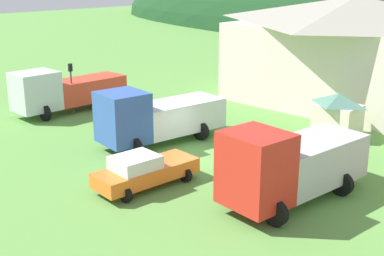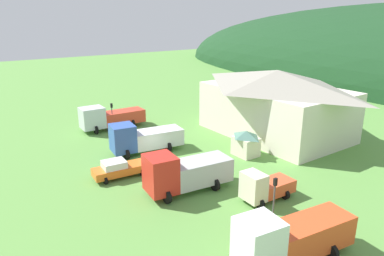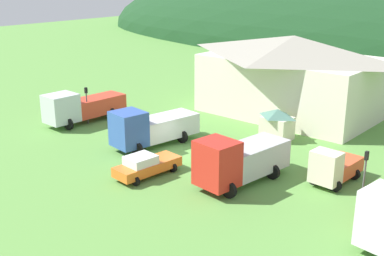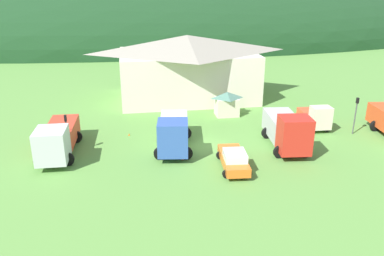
{
  "view_description": "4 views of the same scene",
  "coord_description": "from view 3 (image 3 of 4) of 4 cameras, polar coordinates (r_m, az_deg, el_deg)",
  "views": [
    {
      "loc": [
        18.2,
        -19.27,
        9.8
      ],
      "look_at": [
        0.07,
        -0.25,
        1.69
      ],
      "focal_mm": 47.88,
      "sensor_mm": 36.0,
      "label": 1
    },
    {
      "loc": [
        29.74,
        -16.52,
        14.36
      ],
      "look_at": [
        -0.04,
        4.37,
        2.78
      ],
      "focal_mm": 33.36,
      "sensor_mm": 36.0,
      "label": 2
    },
    {
      "loc": [
        25.17,
        -27.15,
        14.23
      ],
      "look_at": [
        1.72,
        -0.25,
        2.69
      ],
      "focal_mm": 45.74,
      "sensor_mm": 36.0,
      "label": 3
    },
    {
      "loc": [
        -6.75,
        -32.04,
        14.07
      ],
      "look_at": [
        -1.44,
        0.04,
        1.92
      ],
      "focal_mm": 36.29,
      "sensor_mm": 36.0,
      "label": 4
    }
  ],
  "objects": [
    {
      "name": "traffic_light_west",
      "position": [
        48.03,
        -12.18,
        3.06
      ],
      "size": [
        0.2,
        0.32,
        3.6
      ],
      "color": "#4C4C51",
      "rests_on": "ground"
    },
    {
      "name": "crane_truck_red",
      "position": [
        33.91,
        5.43,
        -3.7
      ],
      "size": [
        3.85,
        7.71,
        3.63
      ],
      "rotation": [
        0.0,
        0.0,
        -1.68
      ],
      "color": "red",
      "rests_on": "ground"
    },
    {
      "name": "ground_plane",
      "position": [
        39.67,
        -1.64,
        -3.11
      ],
      "size": [
        200.0,
        200.0,
        0.0
      ],
      "primitive_type": "plane",
      "color": "#5B9342"
    },
    {
      "name": "box_truck_blue",
      "position": [
        41.15,
        -4.89,
        0.09
      ],
      "size": [
        3.95,
        8.07,
        3.42
      ],
      "rotation": [
        0.0,
        0.0,
        -1.71
      ],
      "color": "#3356AD",
      "rests_on": "ground"
    },
    {
      "name": "play_shed_cream",
      "position": [
        43.47,
        9.9,
        0.49
      ],
      "size": [
        2.7,
        2.2,
        2.74
      ],
      "color": "beige",
      "rests_on": "ground"
    },
    {
      "name": "traffic_cone_near_pickup",
      "position": [
        47.05,
        -4.65,
        0.25
      ],
      "size": [
        0.36,
        0.36,
        0.46
      ],
      "primitive_type": "cone",
      "color": "orange",
      "rests_on": "ground"
    },
    {
      "name": "traffic_cone_mid_row",
      "position": [
        39.88,
        -6.75,
        -3.12
      ],
      "size": [
        0.36,
        0.36,
        0.6
      ],
      "primitive_type": "cone",
      "color": "orange",
      "rests_on": "ground"
    },
    {
      "name": "light_truck_cream",
      "position": [
        35.43,
        16.17,
        -4.38
      ],
      "size": [
        2.56,
        4.65,
        2.63
      ],
      "rotation": [
        0.0,
        0.0,
        -1.62
      ],
      "color": "beige",
      "rests_on": "ground"
    },
    {
      "name": "service_pickup_orange",
      "position": [
        35.51,
        -5.38,
        -4.34
      ],
      "size": [
        2.59,
        5.25,
        1.66
      ],
      "rotation": [
        0.0,
        0.0,
        -1.66
      ],
      "color": "orange",
      "rests_on": "ground"
    },
    {
      "name": "traffic_light_east",
      "position": [
        32.11,
        19.5,
        -4.95
      ],
      "size": [
        0.2,
        0.32,
        3.73
      ],
      "color": "#4C4C51",
      "rests_on": "ground"
    },
    {
      "name": "depot_building",
      "position": [
        51.06,
        11.6,
        6.17
      ],
      "size": [
        18.09,
        11.93,
        8.05
      ],
      "color": "silver",
      "rests_on": "ground"
    },
    {
      "name": "tow_truck_silver",
      "position": [
        48.73,
        -12.89,
        2.46
      ],
      "size": [
        3.38,
        8.4,
        3.21
      ],
      "rotation": [
        0.0,
        0.0,
        -1.6
      ],
      "color": "silver",
      "rests_on": "ground"
    }
  ]
}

